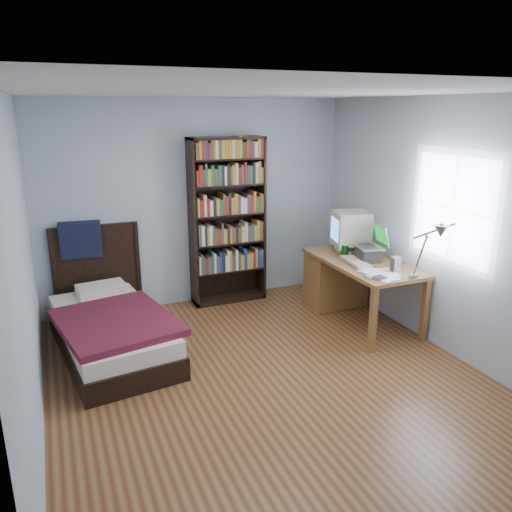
% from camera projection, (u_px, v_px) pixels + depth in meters
% --- Properties ---
extents(room, '(4.20, 4.24, 2.50)m').
position_uv_depth(room, '(269.00, 245.00, 4.26)').
color(room, '#572C19').
rests_on(room, ground).
extents(desk, '(0.75, 1.50, 0.73)m').
position_uv_depth(desk, '(342.00, 277.00, 6.05)').
color(desk, brown).
rests_on(desk, floor).
extents(crt_monitor, '(0.51, 0.47, 0.48)m').
position_uv_depth(crt_monitor, '(349.00, 228.00, 5.92)').
color(crt_monitor, beige).
rests_on(crt_monitor, desk).
extents(laptop, '(0.39, 0.38, 0.40)m').
position_uv_depth(laptop, '(370.00, 251.00, 5.58)').
color(laptop, '#2D2D30').
rests_on(laptop, desk).
extents(desk_lamp, '(0.26, 0.57, 0.68)m').
position_uv_depth(desk_lamp, '(437.00, 237.00, 4.45)').
color(desk_lamp, '#99999E').
rests_on(desk_lamp, desk).
extents(keyboard, '(0.23, 0.47, 0.04)m').
position_uv_depth(keyboard, '(356.00, 262.00, 5.51)').
color(keyboard, '#B5AB97').
rests_on(keyboard, desk).
extents(speaker, '(0.08, 0.08, 0.16)m').
position_uv_depth(speaker, '(396.00, 264.00, 5.21)').
color(speaker, gray).
rests_on(speaker, desk).
extents(soda_can, '(0.07, 0.07, 0.13)m').
position_uv_depth(soda_can, '(345.00, 251.00, 5.74)').
color(soda_can, '#073708').
rests_on(soda_can, desk).
extents(mouse, '(0.06, 0.10, 0.03)m').
position_uv_depth(mouse, '(348.00, 253.00, 5.83)').
color(mouse, silver).
rests_on(mouse, desk).
extents(phone_silver, '(0.06, 0.10, 0.02)m').
position_uv_depth(phone_silver, '(359.00, 269.00, 5.27)').
color(phone_silver, silver).
rests_on(phone_silver, desk).
extents(phone_grey, '(0.06, 0.11, 0.02)m').
position_uv_depth(phone_grey, '(369.00, 277.00, 5.02)').
color(phone_grey, gray).
rests_on(phone_grey, desk).
extents(external_drive, '(0.12, 0.12, 0.02)m').
position_uv_depth(external_drive, '(380.00, 278.00, 4.99)').
color(external_drive, gray).
rests_on(external_drive, desk).
extents(bookshelf, '(0.92, 0.30, 2.05)m').
position_uv_depth(bookshelf, '(228.00, 221.00, 6.15)').
color(bookshelf, black).
rests_on(bookshelf, floor).
extents(bed, '(1.21, 2.06, 1.16)m').
position_uv_depth(bed, '(109.00, 324.00, 5.09)').
color(bed, black).
rests_on(bed, floor).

